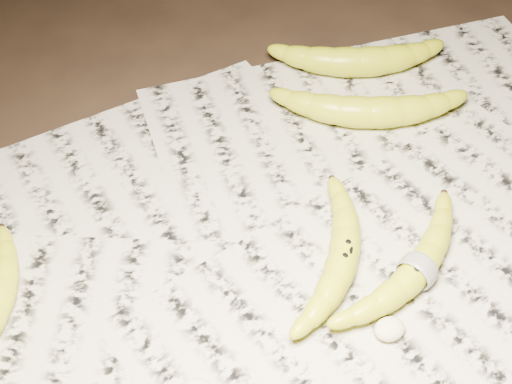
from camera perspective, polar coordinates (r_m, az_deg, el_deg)
name	(u,v)px	position (r m, az deg, el deg)	size (l,w,h in m)	color
ground	(281,243)	(0.77, 2.01, -4.07)	(3.00, 3.00, 0.00)	black
newspaper_patch	(274,268)	(0.75, 1.45, -6.07)	(0.90, 0.70, 0.01)	#B5B09B
banana_center	(343,255)	(0.73, 7.01, -5.03)	(0.18, 0.05, 0.03)	#AEB516
banana_taped	(418,269)	(0.74, 12.80, -6.02)	(0.19, 0.05, 0.03)	#AEB516
banana_upper_a	(370,110)	(0.89, 9.10, 6.50)	(0.21, 0.06, 0.04)	#AEB516
banana_upper_b	(359,60)	(0.96, 8.23, 10.43)	(0.20, 0.06, 0.04)	#AEB516
measuring_tape	(418,269)	(0.74, 12.80, -6.02)	(0.04, 0.04, 0.00)	white
flesh_chunk_c	(390,327)	(0.70, 10.68, -10.56)	(0.03, 0.03, 0.02)	beige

